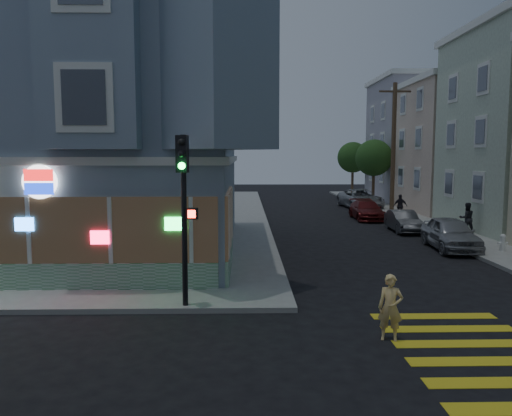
{
  "coord_description": "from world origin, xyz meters",
  "views": [
    {
      "loc": [
        1.61,
        -10.84,
        4.19
      ],
      "look_at": [
        1.99,
        6.06,
        2.38
      ],
      "focal_mm": 35.0,
      "sensor_mm": 36.0,
      "label": 1
    }
  ],
  "objects_px": {
    "utility_pole": "(393,146)",
    "parked_car_b": "(403,221)",
    "traffic_signal": "(184,191)",
    "running_child": "(390,308)",
    "parked_car_a": "(450,233)",
    "street_tree_far": "(353,157)",
    "fire_hydrant": "(503,242)",
    "pedestrian_a": "(467,218)",
    "parked_car_c": "(366,210)",
    "pedestrian_b": "(400,206)",
    "parked_car_d": "(360,199)",
    "street_tree_near": "(374,158)"
  },
  "relations": [
    {
      "from": "utility_pole",
      "to": "parked_car_b",
      "type": "height_order",
      "value": "utility_pole"
    },
    {
      "from": "utility_pole",
      "to": "traffic_signal",
      "type": "height_order",
      "value": "utility_pole"
    },
    {
      "from": "utility_pole",
      "to": "running_child",
      "type": "height_order",
      "value": "utility_pole"
    },
    {
      "from": "parked_car_a",
      "to": "parked_car_b",
      "type": "relative_size",
      "value": 1.2
    },
    {
      "from": "street_tree_far",
      "to": "traffic_signal",
      "type": "bearing_deg",
      "value": -108.79
    },
    {
      "from": "parked_car_b",
      "to": "fire_hydrant",
      "type": "relative_size",
      "value": 4.9
    },
    {
      "from": "pedestrian_a",
      "to": "parked_car_a",
      "type": "xyz_separation_m",
      "value": [
        -2.3,
        -3.55,
        -0.22
      ]
    },
    {
      "from": "parked_car_a",
      "to": "parked_car_c",
      "type": "relative_size",
      "value": 1.0
    },
    {
      "from": "pedestrian_b",
      "to": "parked_car_c",
      "type": "relative_size",
      "value": 0.36
    },
    {
      "from": "street_tree_far",
      "to": "running_child",
      "type": "bearing_deg",
      "value": -100.9
    },
    {
      "from": "parked_car_b",
      "to": "parked_car_c",
      "type": "xyz_separation_m",
      "value": [
        -0.75,
        5.2,
        0.04
      ]
    },
    {
      "from": "parked_car_c",
      "to": "traffic_signal",
      "type": "relative_size",
      "value": 0.94
    },
    {
      "from": "pedestrian_a",
      "to": "parked_car_b",
      "type": "distance_m",
      "value": 3.23
    },
    {
      "from": "parked_car_c",
      "to": "utility_pole",
      "type": "bearing_deg",
      "value": 49.69
    },
    {
      "from": "pedestrian_a",
      "to": "fire_hydrant",
      "type": "height_order",
      "value": "pedestrian_a"
    },
    {
      "from": "parked_car_d",
      "to": "fire_hydrant",
      "type": "bearing_deg",
      "value": -89.99
    },
    {
      "from": "parked_car_c",
      "to": "running_child",
      "type": "bearing_deg",
      "value": -101.48
    },
    {
      "from": "parked_car_b",
      "to": "street_tree_far",
      "type": "bearing_deg",
      "value": 86.48
    },
    {
      "from": "pedestrian_a",
      "to": "parked_car_b",
      "type": "xyz_separation_m",
      "value": [
        -2.75,
        1.65,
        -0.37
      ]
    },
    {
      "from": "street_tree_far",
      "to": "pedestrian_b",
      "type": "relative_size",
      "value": 3.49
    },
    {
      "from": "street_tree_near",
      "to": "parked_car_d",
      "type": "xyz_separation_m",
      "value": [
        -1.5,
        -1.96,
        -3.18
      ]
    },
    {
      "from": "pedestrian_a",
      "to": "parked_car_a",
      "type": "distance_m",
      "value": 4.23
    },
    {
      "from": "running_child",
      "to": "fire_hydrant",
      "type": "xyz_separation_m",
      "value": [
        7.61,
        9.65,
        -0.22
      ]
    },
    {
      "from": "parked_car_d",
      "to": "parked_car_c",
      "type": "bearing_deg",
      "value": -105.41
    },
    {
      "from": "fire_hydrant",
      "to": "pedestrian_a",
      "type": "bearing_deg",
      "value": 83.74
    },
    {
      "from": "running_child",
      "to": "traffic_signal",
      "type": "relative_size",
      "value": 0.33
    },
    {
      "from": "pedestrian_b",
      "to": "parked_car_d",
      "type": "xyz_separation_m",
      "value": [
        -0.89,
        7.28,
        -0.16
      ]
    },
    {
      "from": "street_tree_far",
      "to": "running_child",
      "type": "relative_size",
      "value": 3.51
    },
    {
      "from": "traffic_signal",
      "to": "street_tree_far",
      "type": "bearing_deg",
      "value": 79.64
    },
    {
      "from": "street_tree_near",
      "to": "pedestrian_b",
      "type": "relative_size",
      "value": 3.49
    },
    {
      "from": "pedestrian_b",
      "to": "parked_car_c",
      "type": "distance_m",
      "value": 2.14
    },
    {
      "from": "street_tree_far",
      "to": "pedestrian_a",
      "type": "distance_m",
      "value": 23.91
    },
    {
      "from": "parked_car_a",
      "to": "pedestrian_a",
      "type": "bearing_deg",
      "value": 61.1
    },
    {
      "from": "parked_car_a",
      "to": "parked_car_c",
      "type": "height_order",
      "value": "parked_car_a"
    },
    {
      "from": "street_tree_far",
      "to": "running_child",
      "type": "distance_m",
      "value": 38.8
    },
    {
      "from": "street_tree_far",
      "to": "parked_car_c",
      "type": "xyz_separation_m",
      "value": [
        -2.7,
        -16.86,
        -3.31
      ]
    },
    {
      "from": "pedestrian_b",
      "to": "parked_car_c",
      "type": "height_order",
      "value": "pedestrian_b"
    },
    {
      "from": "street_tree_far",
      "to": "pedestrian_a",
      "type": "height_order",
      "value": "street_tree_far"
    },
    {
      "from": "parked_car_c",
      "to": "fire_hydrant",
      "type": "height_order",
      "value": "parked_car_c"
    },
    {
      "from": "street_tree_near",
      "to": "parked_car_a",
      "type": "xyz_separation_m",
      "value": [
        -1.5,
        -19.26,
        -3.21
      ]
    },
    {
      "from": "pedestrian_a",
      "to": "pedestrian_b",
      "type": "relative_size",
      "value": 1.05
    },
    {
      "from": "parked_car_b",
      "to": "street_tree_near",
      "type": "bearing_deg",
      "value": 83.64
    },
    {
      "from": "street_tree_far",
      "to": "parked_car_b",
      "type": "distance_m",
      "value": 22.39
    },
    {
      "from": "pedestrian_b",
      "to": "running_child",
      "type": "bearing_deg",
      "value": 71.48
    },
    {
      "from": "running_child",
      "to": "pedestrian_a",
      "type": "xyz_separation_m",
      "value": [
        8.11,
        14.26,
        0.2
      ]
    },
    {
      "from": "running_child",
      "to": "traffic_signal",
      "type": "xyz_separation_m",
      "value": [
        -4.87,
        2.15,
        2.48
      ]
    },
    {
      "from": "pedestrian_b",
      "to": "traffic_signal",
      "type": "relative_size",
      "value": 0.33
    },
    {
      "from": "utility_pole",
      "to": "parked_car_b",
      "type": "relative_size",
      "value": 2.54
    },
    {
      "from": "utility_pole",
      "to": "fire_hydrant",
      "type": "distance_m",
      "value": 14.95
    },
    {
      "from": "street_tree_near",
      "to": "street_tree_far",
      "type": "relative_size",
      "value": 1.0
    }
  ]
}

